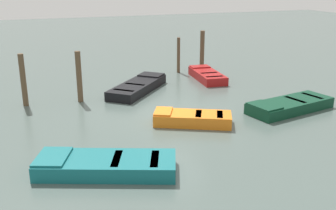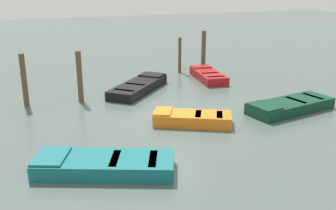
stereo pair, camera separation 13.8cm
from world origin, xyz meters
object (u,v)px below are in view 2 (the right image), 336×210
(rowboat_orange, at_px, (192,118))
(rowboat_dark_green, at_px, (290,106))
(rowboat_black, at_px, (139,86))
(rowboat_red, at_px, (208,75))
(mooring_piling_far_left, at_px, (204,50))
(mooring_piling_near_right, at_px, (180,55))
(rowboat_teal, at_px, (104,164))
(mooring_piling_mid_right, at_px, (80,77))
(mooring_piling_near_left, at_px, (24,80))

(rowboat_orange, height_order, rowboat_dark_green, same)
(rowboat_black, bearing_deg, rowboat_dark_green, -93.42)
(rowboat_red, distance_m, mooring_piling_far_left, 2.57)
(rowboat_red, relative_size, mooring_piling_near_right, 1.59)
(rowboat_teal, distance_m, mooring_piling_mid_right, 6.57)
(rowboat_dark_green, height_order, rowboat_teal, same)
(rowboat_orange, relative_size, mooring_piling_near_right, 1.50)
(rowboat_orange, distance_m, mooring_piling_near_left, 6.88)
(rowboat_dark_green, xyz_separation_m, mooring_piling_mid_right, (-4.09, -7.26, 0.83))
(rowboat_teal, height_order, mooring_piling_mid_right, mooring_piling_mid_right)
(rowboat_red, bearing_deg, rowboat_black, 108.36)
(mooring_piling_near_right, bearing_deg, rowboat_red, 20.24)
(mooring_piling_near_right, height_order, mooring_piling_far_left, mooring_piling_far_left)
(mooring_piling_far_left, distance_m, mooring_piling_near_left, 10.08)
(rowboat_dark_green, relative_size, rowboat_black, 1.02)
(rowboat_teal, relative_size, mooring_piling_mid_right, 1.82)
(mooring_piling_near_right, distance_m, mooring_piling_mid_right, 6.73)
(rowboat_red, bearing_deg, rowboat_orange, 155.57)
(rowboat_red, height_order, mooring_piling_near_left, mooring_piling_near_left)
(mooring_piling_near_left, bearing_deg, mooring_piling_near_right, 111.88)
(rowboat_teal, xyz_separation_m, mooring_piling_near_left, (-6.74, -1.71, 0.83))
(rowboat_red, height_order, mooring_piling_near_right, mooring_piling_near_right)
(rowboat_teal, relative_size, mooring_piling_near_right, 2.03)
(rowboat_teal, bearing_deg, rowboat_red, -108.98)
(rowboat_dark_green, xyz_separation_m, mooring_piling_near_right, (-7.51, -1.47, 0.72))
(rowboat_orange, distance_m, rowboat_black, 4.76)
(rowboat_red, bearing_deg, mooring_piling_near_left, 104.74)
(mooring_piling_near_right, xyz_separation_m, mooring_piling_far_left, (-0.31, 1.55, 0.12))
(rowboat_red, height_order, mooring_piling_far_left, mooring_piling_far_left)
(rowboat_orange, xyz_separation_m, mooring_piling_far_left, (-7.80, 4.17, 0.85))
(rowboat_black, bearing_deg, rowboat_orange, -131.38)
(rowboat_orange, distance_m, mooring_piling_far_left, 8.88)
(rowboat_dark_green, relative_size, rowboat_teal, 0.97)
(rowboat_red, height_order, mooring_piling_mid_right, mooring_piling_mid_right)
(rowboat_teal, relative_size, rowboat_red, 1.27)
(rowboat_orange, height_order, rowboat_black, same)
(rowboat_black, bearing_deg, mooring_piling_near_left, 137.56)
(rowboat_dark_green, height_order, mooring_piling_near_left, mooring_piling_near_left)
(mooring_piling_near_left, bearing_deg, rowboat_black, 94.96)
(rowboat_orange, bearing_deg, mooring_piling_near_right, -81.62)
(rowboat_orange, xyz_separation_m, mooring_piling_near_left, (-4.31, -5.30, 0.82))
(rowboat_orange, height_order, rowboat_red, same)
(mooring_piling_near_right, bearing_deg, rowboat_orange, -19.27)
(rowboat_dark_green, bearing_deg, mooring_piling_far_left, -101.13)
(rowboat_dark_green, height_order, rowboat_red, same)
(rowboat_black, height_order, rowboat_red, same)
(rowboat_orange, distance_m, mooring_piling_mid_right, 5.23)
(rowboat_orange, bearing_deg, mooring_piling_far_left, -90.45)
(rowboat_orange, xyz_separation_m, rowboat_teal, (2.43, -3.59, -0.00))
(rowboat_orange, relative_size, mooring_piling_far_left, 1.32)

